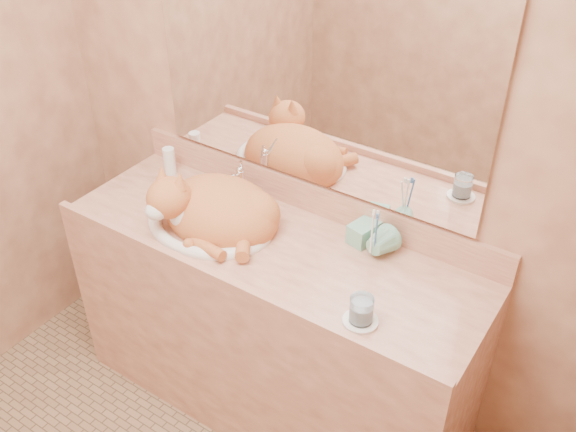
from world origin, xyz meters
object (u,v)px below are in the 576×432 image
Objects in this scene: cat at (213,208)px; toothbrush_cup at (373,249)px; sink_basin at (209,207)px; water_glass at (361,310)px; vanity_counter at (272,329)px; soap_dispenser at (354,228)px.

toothbrush_cup is at bearing 10.29° from cat.
water_glass is (0.72, -0.15, -0.02)m from sink_basin.
toothbrush_cup is at bearing 19.81° from vanity_counter.
soap_dispenser reaches higher than sink_basin.
soap_dispenser is (0.50, 0.17, 0.00)m from cat.
cat is 0.71m from water_glass.
cat is 0.60m from toothbrush_cup.
sink_basin reaches higher than water_glass.
toothbrush_cup is (0.58, 0.14, -0.03)m from cat.
cat is (-0.24, -0.02, 0.51)m from vanity_counter.
cat reaches higher than water_glass.
cat reaches higher than toothbrush_cup.
cat is at bearing -12.20° from sink_basin.
cat is at bearing -166.11° from toothbrush_cup.
vanity_counter is 0.56m from sink_basin.
soap_dispenser is 1.95× the size of water_glass.
soap_dispenser is at bearing 6.20° from sink_basin.
soap_dispenser is at bearing 15.33° from cat.
cat reaches higher than vanity_counter.
cat reaches higher than soap_dispenser.
cat is (0.02, -0.00, 0.00)m from sink_basin.
cat is 4.43× the size of toothbrush_cup.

